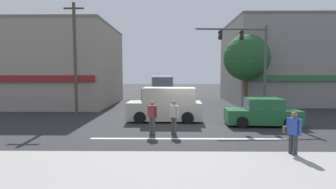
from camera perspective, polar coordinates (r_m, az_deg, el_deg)
The scene contains 14 objects.
ground_plane at distance 15.64m, azimuth 3.57°, elevation -6.44°, with size 120.00×120.00×0.00m, color #2B2B2D.
lane_marking_stripe at distance 12.23m, azimuth 4.40°, elevation -9.56°, with size 9.00×0.24×0.01m, color silver.
sidewalk_curb at distance 7.47m, azimuth 7.00°, elevation -18.38°, with size 40.00×5.00×0.16m, color #9E9993.
building_left_block at distance 27.73m, azimuth -24.22°, elevation 5.73°, with size 12.05×10.22×7.48m.
building_right_corner at distance 30.09m, azimuth 25.75°, elevation 6.28°, with size 13.28×9.86×8.24m.
street_tree at distance 22.51m, azimuth 16.75°, elevation 7.65°, with size 3.75×3.75×6.16m.
utility_pole_near_left at distance 19.83m, azimuth -19.57°, elevation 7.57°, with size 1.40×0.22×7.93m.
traffic_light_mast at distance 18.76m, azimuth 17.70°, elevation 7.99°, with size 4.88×0.48×6.20m.
van_crossing_leftbound at distance 16.49m, azimuth -0.47°, elevation -2.33°, with size 4.63×2.10×2.11m.
box_truck_parked_curbside at distance 23.99m, azimuth -1.31°, elevation 0.43°, with size 2.49×5.71×2.75m.
sedan_approaching_near at distance 16.04m, azimuth 19.81°, elevation -3.86°, with size 4.19×2.06×1.58m.
pedestrian_foreground_with_bag at distance 10.25m, azimuth 25.57°, elevation -7.34°, with size 0.47×0.67×1.67m.
pedestrian_mid_crossing at distance 12.89m, azimuth 1.30°, elevation -4.52°, with size 0.43×0.43×1.67m.
pedestrian_far_side at distance 12.78m, azimuth -3.44°, elevation -4.61°, with size 0.48×0.39×1.67m.
Camera 1 is at (-0.78, -15.34, 2.99)m, focal length 28.00 mm.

